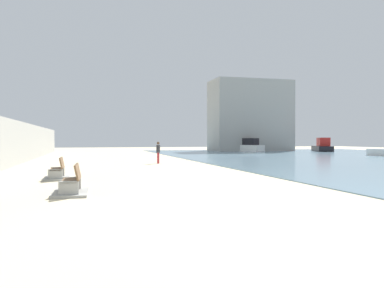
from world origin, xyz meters
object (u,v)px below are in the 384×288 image
at_px(bench_far, 57,174).
at_px(boat_far_left, 245,146).
at_px(bench_near, 71,187).
at_px(boat_distant, 322,146).
at_px(person_walking, 158,151).

relative_size(bench_far, boat_far_left, 0.29).
height_order(bench_near, boat_far_left, boat_far_left).
xyz_separation_m(bench_far, boat_distant, (34.76, 31.73, 0.52)).
distance_m(bench_near, bench_far, 5.25).
relative_size(bench_near, boat_distant, 0.31).
xyz_separation_m(bench_near, person_walking, (5.55, 15.02, 0.70)).
xyz_separation_m(bench_near, boat_far_left, (22.57, 39.23, 0.53)).
height_order(bench_near, person_walking, person_walking).
bearing_deg(bench_near, person_walking, 69.74).
height_order(bench_far, person_walking, person_walking).
bearing_deg(bench_far, person_walking, 57.12).
xyz_separation_m(bench_far, boat_far_left, (23.39, 34.05, 0.53)).
bearing_deg(person_walking, boat_far_left, 54.88).
bearing_deg(bench_near, bench_far, 98.92).
bearing_deg(bench_near, boat_far_left, 60.08).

